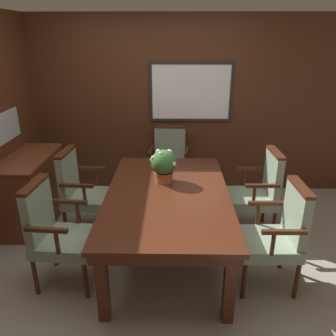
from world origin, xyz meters
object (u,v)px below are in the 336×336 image
object	(u,v)px
dining_table	(168,200)
sideboard_cabinet	(33,190)
chair_left_near	(56,231)
chair_right_far	(259,190)
chair_right_near	(278,233)
chair_left_far	(81,190)
potted_plant	(164,165)
chair_head_far	(169,160)

from	to	relation	value
dining_table	sideboard_cabinet	distance (m)	1.77
chair_left_near	sideboard_cabinet	world-z (taller)	chair_left_near
dining_table	chair_right_far	bearing A→B (deg)	23.57
chair_right_near	chair_left_near	distance (m)	1.98
chair_right_far	chair_right_near	bearing A→B (deg)	-4.02
dining_table	chair_right_near	size ratio (longest dim) A/B	1.96
chair_left_far	sideboard_cabinet	bearing A→B (deg)	76.56
dining_table	chair_left_far	bearing A→B (deg)	157.00
dining_table	sideboard_cabinet	bearing A→B (deg)	159.29
chair_left_near	potted_plant	bearing A→B (deg)	-49.89
chair_right_far	chair_head_far	bearing A→B (deg)	-133.12
chair_head_far	dining_table	bearing A→B (deg)	-84.64
dining_table	potted_plant	distance (m)	0.39
chair_head_far	potted_plant	world-z (taller)	potted_plant
dining_table	sideboard_cabinet	world-z (taller)	sideboard_cabinet
chair_right_far	chair_left_far	size ratio (longest dim) A/B	1.00
chair_right_far	chair_left_near	world-z (taller)	same
dining_table	potted_plant	xyz separation A→B (m)	(-0.05, 0.27, 0.28)
chair_right_near	chair_left_near	size ratio (longest dim) A/B	1.00
chair_right_far	sideboard_cabinet	world-z (taller)	chair_right_far
chair_head_far	chair_right_far	bearing A→B (deg)	-36.82
potted_plant	sideboard_cabinet	bearing A→B (deg)	167.47
potted_plant	sideboard_cabinet	xyz separation A→B (m)	(-1.60, 0.36, -0.48)
chair_left_far	potted_plant	distance (m)	1.03
chair_head_far	chair_left_near	bearing A→B (deg)	-113.81
chair_head_far	potted_plant	size ratio (longest dim) A/B	2.88
chair_left_near	potted_plant	distance (m)	1.23
dining_table	chair_left_near	bearing A→B (deg)	-157.01
dining_table	chair_right_far	xyz separation A→B (m)	(1.03, 0.45, -0.09)
chair_left_far	chair_head_far	world-z (taller)	same
chair_right_near	chair_right_far	bearing A→B (deg)	176.49
chair_right_far	chair_right_near	xyz separation A→B (m)	(-0.04, -0.87, 0.00)
dining_table	chair_right_near	world-z (taller)	chair_right_near
potted_plant	sideboard_cabinet	distance (m)	1.71
chair_right_near	chair_head_far	size ratio (longest dim) A/B	1.00
chair_right_far	potted_plant	bearing A→B (deg)	-81.65
chair_right_near	sideboard_cabinet	world-z (taller)	chair_right_near
chair_right_near	chair_left_far	size ratio (longest dim) A/B	1.00
chair_left_far	potted_plant	size ratio (longest dim) A/B	2.88
chair_head_far	sideboard_cabinet	bearing A→B (deg)	-150.22
chair_left_near	potted_plant	size ratio (longest dim) A/B	2.88
chair_right_far	chair_head_far	world-z (taller)	same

